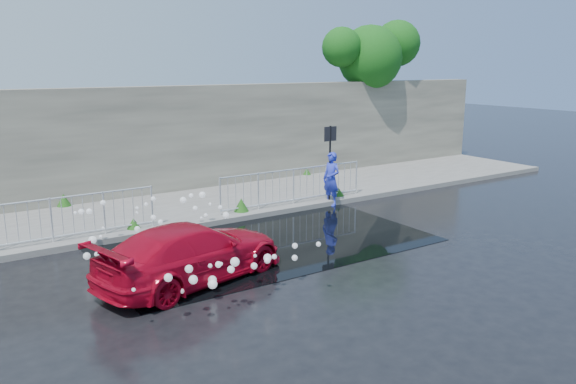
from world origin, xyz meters
The scene contains 13 objects.
ground centered at (0.00, 0.00, 0.00)m, with size 90.00×90.00×0.00m, color black.
pavement centered at (0.00, 5.00, 0.07)m, with size 30.00×4.00×0.15m, color #5D5D59.
curb centered at (0.00, 3.00, 0.08)m, with size 30.00×0.25×0.16m, color #5D5D59.
retaining_wall centered at (0.00, 7.20, 1.90)m, with size 30.00×0.60×3.50m, color #545046.
puddle centered at (0.50, 1.00, 0.01)m, with size 8.00×5.00×0.01m, color black.
sign_post centered at (4.20, 3.10, 1.72)m, with size 0.45×0.06×2.50m.
tree centered at (9.68, 7.42, 4.75)m, with size 4.76×2.65×6.17m.
railing_left centered at (-4.00, 3.35, 0.74)m, with size 5.05×0.05×1.10m.
railing_right centered at (3.00, 3.35, 0.74)m, with size 5.05×0.05×1.10m.
weeds centered at (-0.59, 4.49, 0.32)m, with size 12.17×3.93×0.39m.
water_spray centered at (-1.92, 0.31, 0.67)m, with size 3.67×5.51×1.10m.
red_car centered at (-2.04, -0.44, 0.60)m, with size 1.69×4.15×1.20m, color #A9061D.
person centered at (4.19, 3.00, 0.84)m, with size 0.62×0.40×1.69m, color #2835CA.
Camera 1 is at (-6.36, -10.61, 4.37)m, focal length 35.00 mm.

